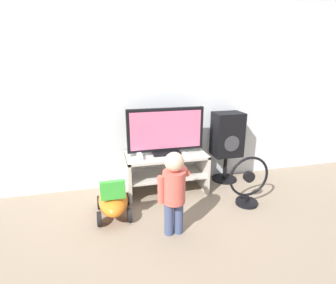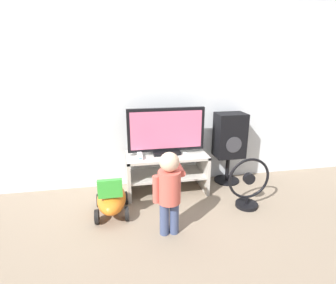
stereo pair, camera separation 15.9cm
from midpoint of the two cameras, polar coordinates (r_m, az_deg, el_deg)
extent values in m
plane|color=gray|center=(3.12, 1.98, -12.49)|extent=(16.00, 16.00, 0.00)
cube|color=silver|center=(3.26, 0.06, 12.87)|extent=(10.00, 0.06, 2.60)
cube|color=beige|center=(3.13, 1.14, -2.92)|extent=(0.96, 0.47, 0.03)
cube|color=beige|center=(3.22, 1.11, -7.11)|extent=(0.92, 0.43, 0.02)
cube|color=beige|center=(3.16, -7.16, -7.30)|extent=(0.04, 0.47, 0.48)
cube|color=beige|center=(3.33, 8.93, -6.04)|extent=(0.04, 0.47, 0.48)
cube|color=black|center=(3.14, 1.05, -2.17)|extent=(0.32, 0.20, 0.04)
cube|color=black|center=(3.06, 1.08, 2.71)|extent=(0.91, 0.05, 0.51)
cube|color=#D8668C|center=(3.03, 1.19, 2.58)|extent=(0.84, 0.01, 0.44)
cube|color=white|center=(3.01, -4.67, -2.99)|extent=(0.05, 0.18, 0.05)
cube|color=#3F8CE5|center=(2.92, -4.48, -3.58)|extent=(0.03, 0.00, 0.01)
cube|color=white|center=(3.09, 5.54, -2.75)|extent=(0.06, 0.13, 0.02)
cylinder|color=#337FD8|center=(3.09, 5.54, -2.52)|extent=(0.01, 0.01, 0.00)
cube|color=white|center=(2.98, 2.85, -3.43)|extent=(0.08, 0.13, 0.02)
cylinder|color=#337FD8|center=(2.98, 2.86, -3.19)|extent=(0.01, 0.01, 0.00)
cylinder|color=#3F4C72|center=(2.50, 1.09, -16.27)|extent=(0.09, 0.09, 0.33)
cylinder|color=#3F4C72|center=(2.52, 3.22, -16.03)|extent=(0.09, 0.09, 0.33)
cylinder|color=#D1594C|center=(2.35, 2.25, -9.74)|extent=(0.20, 0.20, 0.30)
sphere|color=beige|center=(2.25, 2.32, -4.39)|extent=(0.17, 0.17, 0.17)
cylinder|color=#D1594C|center=(2.34, -0.62, -10.26)|extent=(0.06, 0.06, 0.25)
cylinder|color=#D1594C|center=(2.44, 4.33, -5.80)|extent=(0.06, 0.25, 0.06)
sphere|color=beige|center=(2.55, 3.60, -4.72)|extent=(0.08, 0.08, 0.08)
cube|color=white|center=(2.59, 3.38, -4.40)|extent=(0.03, 0.13, 0.02)
cylinder|color=black|center=(3.67, 13.84, -8.07)|extent=(0.33, 0.33, 0.02)
cylinder|color=black|center=(3.60, 14.03, -5.65)|extent=(0.05, 0.05, 0.35)
cube|color=black|center=(3.46, 14.57, 1.43)|extent=(0.37, 0.28, 0.57)
cylinder|color=#38383D|center=(3.36, 15.48, -0.62)|extent=(0.20, 0.01, 0.20)
cylinder|color=black|center=(3.13, 18.14, -12.86)|extent=(0.24, 0.24, 0.04)
cylinder|color=black|center=(3.10, 18.24, -11.92)|extent=(0.04, 0.04, 0.08)
torus|color=black|center=(2.99, 18.70, -7.57)|extent=(0.47, 0.03, 0.47)
cylinder|color=black|center=(2.99, 18.70, -7.57)|extent=(0.12, 0.05, 0.12)
ellipsoid|color=orange|center=(2.85, -10.59, -11.93)|extent=(0.29, 0.59, 0.20)
cube|color=green|center=(2.61, -10.78, -9.93)|extent=(0.24, 0.05, 0.18)
cylinder|color=black|center=(3.04, -13.35, -12.26)|extent=(0.04, 0.14, 0.14)
cylinder|color=black|center=(3.04, -7.68, -11.97)|extent=(0.04, 0.14, 0.14)
cylinder|color=black|center=(2.76, -13.60, -15.56)|extent=(0.04, 0.14, 0.14)
cylinder|color=black|center=(2.76, -7.26, -15.24)|extent=(0.04, 0.14, 0.14)
camera|label=1|loc=(0.08, -88.47, 0.47)|focal=28.00mm
camera|label=2|loc=(0.08, 91.53, -0.47)|focal=28.00mm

